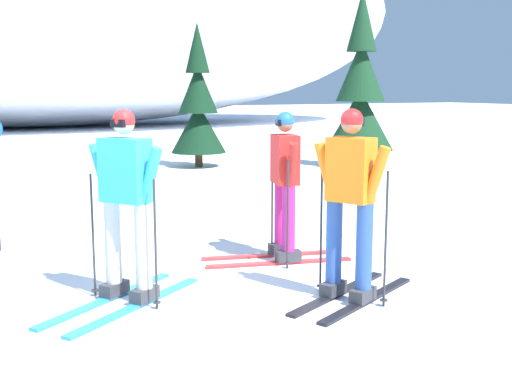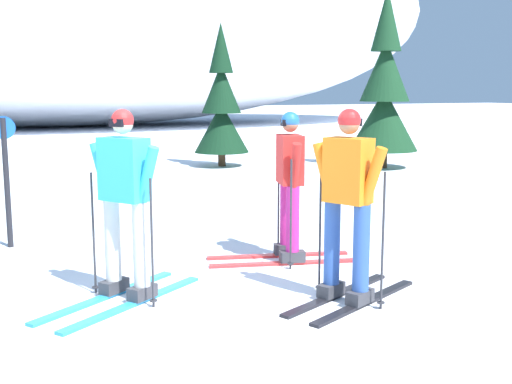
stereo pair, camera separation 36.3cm
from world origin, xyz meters
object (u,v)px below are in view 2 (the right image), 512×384
object	(u,v)px
pine_tree_far_right	(385,94)
trail_marker_post	(6,174)
pine_tree_center_right	(221,107)
skier_cyan_jacket	(124,200)
skier_orange_jacket	(348,203)
skier_red_jacket	(289,184)

from	to	relation	value
pine_tree_far_right	trail_marker_post	bearing A→B (deg)	-151.14
pine_tree_far_right	pine_tree_center_right	bearing A→B (deg)	152.30
skier_cyan_jacket	pine_tree_center_right	bearing A→B (deg)	64.79
skier_cyan_jacket	pine_tree_far_right	xyz separation A→B (m)	(7.92, 7.41, 0.87)
pine_tree_far_right	trail_marker_post	world-z (taller)	pine_tree_far_right
trail_marker_post	skier_orange_jacket	bearing A→B (deg)	-51.36
pine_tree_center_right	trail_marker_post	bearing A→B (deg)	-128.16
skier_red_jacket	skier_cyan_jacket	world-z (taller)	skier_cyan_jacket
skier_cyan_jacket	trail_marker_post	bearing A→B (deg)	109.95
skier_red_jacket	trail_marker_post	xyz separation A→B (m)	(-2.91, 1.93, 0.02)
skier_red_jacket	skier_orange_jacket	xyz separation A→B (m)	(-0.15, -1.52, 0.04)
skier_orange_jacket	pine_tree_far_right	bearing A→B (deg)	53.83
skier_red_jacket	skier_orange_jacket	size ratio (longest dim) A/B	0.97
pine_tree_center_right	pine_tree_far_right	xyz separation A→B (m)	(3.55, -1.86, 0.33)
skier_cyan_jacket	skier_red_jacket	bearing A→B (deg)	17.09
skier_red_jacket	skier_orange_jacket	bearing A→B (deg)	-95.82
skier_cyan_jacket	trail_marker_post	world-z (taller)	skier_cyan_jacket
pine_tree_center_right	skier_cyan_jacket	bearing A→B (deg)	-115.21
skier_orange_jacket	trail_marker_post	size ratio (longest dim) A/B	1.10
pine_tree_far_right	trail_marker_post	distance (m)	10.13
skier_orange_jacket	pine_tree_center_right	world-z (taller)	pine_tree_center_right
skier_cyan_jacket	pine_tree_center_right	world-z (taller)	pine_tree_center_right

